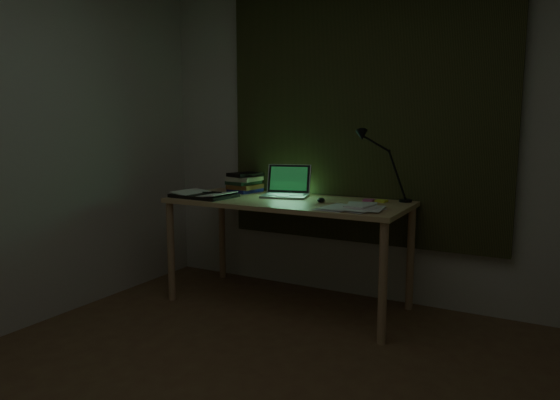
{
  "coord_description": "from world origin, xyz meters",
  "views": [
    {
      "loc": [
        1.29,
        -1.71,
        1.33
      ],
      "look_at": [
        -0.4,
        1.41,
        0.82
      ],
      "focal_mm": 32.0,
      "sensor_mm": 36.0,
      "label": 1
    }
  ],
  "objects_px": {
    "laptop": "(285,181)",
    "open_textbook": "(204,195)",
    "desk_lamp": "(407,168)",
    "book_stack": "(245,182)",
    "loose_papers": "(354,206)",
    "desk": "(288,253)"
  },
  "relations": [
    {
      "from": "loose_papers",
      "to": "desk_lamp",
      "type": "xyz_separation_m",
      "value": [
        0.24,
        0.42,
        0.24
      ]
    },
    {
      "from": "desk",
      "to": "laptop",
      "type": "distance_m",
      "value": 0.55
    },
    {
      "from": "book_stack",
      "to": "loose_papers",
      "type": "xyz_separation_m",
      "value": [
        1.08,
        -0.35,
        -0.07
      ]
    },
    {
      "from": "desk",
      "to": "desk_lamp",
      "type": "relative_size",
      "value": 3.57
    },
    {
      "from": "laptop",
      "to": "open_textbook",
      "type": "distance_m",
      "value": 0.63
    },
    {
      "from": "desk",
      "to": "laptop",
      "type": "bearing_deg",
      "value": 126.31
    },
    {
      "from": "desk",
      "to": "loose_papers",
      "type": "distance_m",
      "value": 0.7
    },
    {
      "from": "open_textbook",
      "to": "desk_lamp",
      "type": "xyz_separation_m",
      "value": [
        1.43,
        0.49,
        0.23
      ]
    },
    {
      "from": "open_textbook",
      "to": "desk_lamp",
      "type": "height_order",
      "value": "desk_lamp"
    },
    {
      "from": "desk",
      "to": "book_stack",
      "type": "height_order",
      "value": "book_stack"
    },
    {
      "from": "loose_papers",
      "to": "desk",
      "type": "bearing_deg",
      "value": 169.19
    },
    {
      "from": "laptop",
      "to": "desk_lamp",
      "type": "height_order",
      "value": "desk_lamp"
    },
    {
      "from": "open_textbook",
      "to": "book_stack",
      "type": "bearing_deg",
      "value": 79.32
    },
    {
      "from": "desk",
      "to": "loose_papers",
      "type": "relative_size",
      "value": 5.11
    },
    {
      "from": "desk_lamp",
      "to": "laptop",
      "type": "bearing_deg",
      "value": -167.03
    },
    {
      "from": "desk",
      "to": "loose_papers",
      "type": "bearing_deg",
      "value": -10.81
    },
    {
      "from": "open_textbook",
      "to": "desk",
      "type": "bearing_deg",
      "value": 19.45
    },
    {
      "from": "open_textbook",
      "to": "book_stack",
      "type": "distance_m",
      "value": 0.44
    },
    {
      "from": "open_textbook",
      "to": "book_stack",
      "type": "height_order",
      "value": "book_stack"
    },
    {
      "from": "book_stack",
      "to": "desk_lamp",
      "type": "distance_m",
      "value": 1.33
    },
    {
      "from": "open_textbook",
      "to": "book_stack",
      "type": "xyz_separation_m",
      "value": [
        0.11,
        0.42,
        0.06
      ]
    },
    {
      "from": "book_stack",
      "to": "loose_papers",
      "type": "height_order",
      "value": "book_stack"
    }
  ]
}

